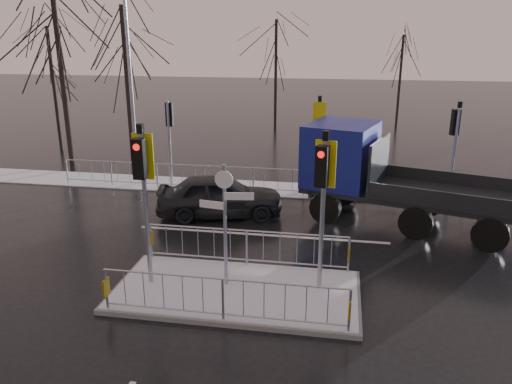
% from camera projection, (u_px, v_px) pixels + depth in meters
% --- Properties ---
extents(ground, '(120.00, 120.00, 0.00)m').
position_uv_depth(ground, '(236.00, 294.00, 12.27)').
color(ground, black).
rests_on(ground, ground).
extents(snow_verge, '(30.00, 2.00, 0.04)m').
position_uv_depth(snow_verge, '(280.00, 189.00, 20.33)').
color(snow_verge, silver).
rests_on(snow_verge, ground).
extents(lane_markings, '(8.00, 11.38, 0.01)m').
position_uv_depth(lane_markings, '(234.00, 300.00, 11.96)').
color(lane_markings, silver).
rests_on(lane_markings, ground).
extents(traffic_island, '(6.00, 3.04, 4.15)m').
position_uv_depth(traffic_island, '(236.00, 279.00, 12.16)').
color(traffic_island, slate).
rests_on(traffic_island, ground).
extents(far_kerb_fixtures, '(18.00, 0.65, 3.83)m').
position_uv_depth(far_kerb_fixtures, '(286.00, 169.00, 19.50)').
color(far_kerb_fixtures, '#9AA1A8').
rests_on(far_kerb_fixtures, ground).
extents(car_far_lane, '(4.62, 2.69, 1.48)m').
position_uv_depth(car_far_lane, '(220.00, 196.00, 17.28)').
color(car_far_lane, black).
rests_on(car_far_lane, ground).
extents(flatbed_truck, '(7.38, 4.46, 3.22)m').
position_uv_depth(flatbed_truck, '(369.00, 170.00, 16.80)').
color(flatbed_truck, black).
rests_on(flatbed_truck, ground).
extents(tree_near_a, '(4.75, 4.75, 8.97)m').
position_uv_depth(tree_near_a, '(57.00, 33.00, 22.41)').
color(tree_near_a, black).
rests_on(tree_near_a, ground).
extents(tree_near_b, '(4.00, 4.00, 7.55)m').
position_uv_depth(tree_near_b, '(125.00, 54.00, 23.71)').
color(tree_near_b, black).
rests_on(tree_near_b, ground).
extents(tree_near_c, '(3.50, 3.50, 6.61)m').
position_uv_depth(tree_near_c, '(51.00, 66.00, 25.57)').
color(tree_near_c, black).
rests_on(tree_near_c, ground).
extents(tree_far_a, '(3.75, 3.75, 7.08)m').
position_uv_depth(tree_far_a, '(276.00, 54.00, 31.76)').
color(tree_far_a, black).
rests_on(tree_far_a, ground).
extents(tree_far_b, '(3.25, 3.25, 6.14)m').
position_uv_depth(tree_far_b, '(401.00, 63.00, 32.54)').
color(tree_far_b, black).
rests_on(tree_far_b, ground).
extents(street_lamp_left, '(1.25, 0.18, 8.20)m').
position_uv_depth(street_lamp_left, '(132.00, 73.00, 20.85)').
color(street_lamp_left, '#9AA1A8').
rests_on(street_lamp_left, ground).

